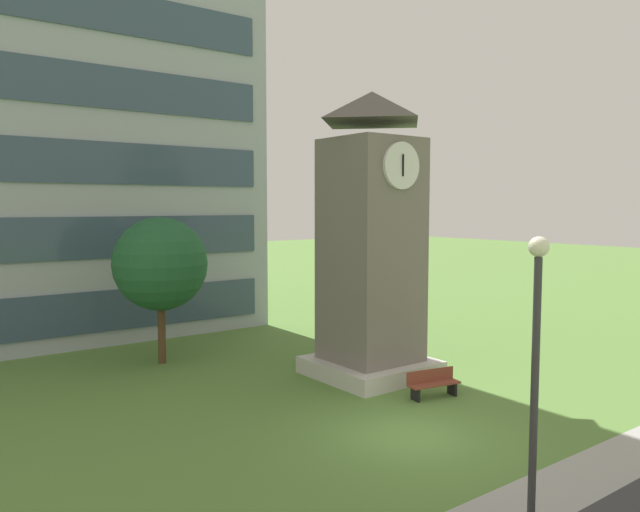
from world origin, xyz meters
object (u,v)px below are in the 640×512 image
(park_bench, at_px, (433,383))
(tree_by_building, at_px, (160,264))
(street_lamp, at_px, (536,356))
(clock_tower, at_px, (371,251))

(park_bench, xyz_separation_m, tree_by_building, (-5.31, 9.32, 3.45))
(tree_by_building, bearing_deg, street_lamp, -89.07)
(park_bench, relative_size, tree_by_building, 0.32)
(clock_tower, bearing_deg, park_bench, -91.62)
(park_bench, distance_m, tree_by_building, 11.27)
(clock_tower, relative_size, street_lamp, 1.81)
(street_lamp, distance_m, tree_by_building, 16.36)
(park_bench, height_order, street_lamp, street_lamp)
(street_lamp, bearing_deg, tree_by_building, 90.93)
(street_lamp, xyz_separation_m, tree_by_building, (-0.27, 16.35, 0.40))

